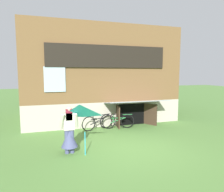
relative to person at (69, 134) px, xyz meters
The scene contains 6 objects.
ground_plane 2.21m from the person, ahead, with size 60.00×60.00×0.00m, color #56843D.
log_house 5.99m from the person, 68.39° to the left, with size 7.78×6.18×4.89m.
person is the anchor object (origin of this frame).
kite 0.86m from the person, 65.97° to the right, with size 1.10×1.15×1.50m.
bicycle_green 3.37m from the person, 43.61° to the left, with size 1.52×0.26×0.70m.
bicycle_black 2.82m from the person, 58.22° to the left, with size 1.52×0.47×0.72m.
Camera 1 is at (-2.66, -6.16, 2.56)m, focal length 32.50 mm.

